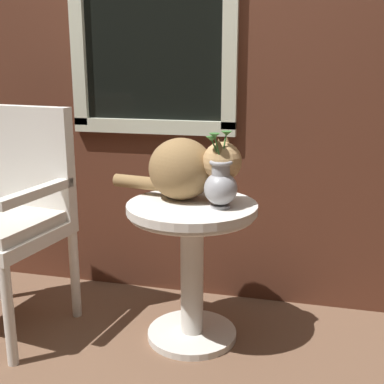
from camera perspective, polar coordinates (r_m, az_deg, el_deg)
name	(u,v)px	position (r m, az deg, el deg)	size (l,w,h in m)	color
ground_plane	(159,358)	(2.21, -3.74, -18.20)	(6.00, 6.00, 0.00)	brown
back_wall	(196,39)	(2.51, 0.40, 16.90)	(4.00, 0.07, 2.60)	#562D1E
wicker_side_table	(192,245)	(2.17, 0.00, -5.96)	(0.55, 0.55, 0.62)	silver
wicker_chair	(7,207)	(2.42, -20.12, -1.64)	(0.58, 0.56, 1.00)	silver
cat	(187,168)	(2.14, -0.57, 2.74)	(0.59, 0.31, 0.28)	olive
pewter_vase_with_ivy	(221,184)	(2.03, 3.24, 0.90)	(0.13, 0.13, 0.31)	#99999E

